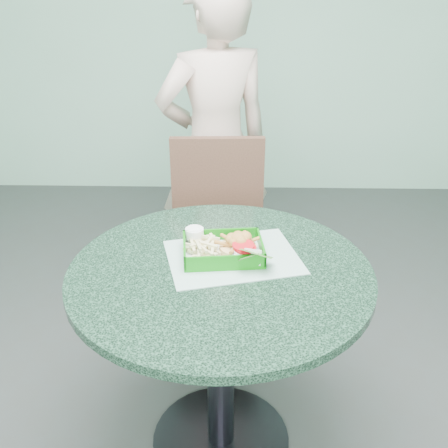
{
  "coord_description": "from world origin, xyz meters",
  "views": [
    {
      "loc": [
        0.04,
        -1.41,
        1.64
      ],
      "look_at": [
        0.01,
        0.1,
        0.88
      ],
      "focal_mm": 42.0,
      "sensor_mm": 36.0,
      "label": 1
    }
  ],
  "objects_px": {
    "cafe_table": "(220,317)",
    "crab_sandwich": "(238,248)",
    "diner_person": "(215,138)",
    "food_basket": "(223,257)",
    "sauce_ramekin": "(197,236)",
    "dining_chair": "(217,227)"
  },
  "relations": [
    {
      "from": "cafe_table",
      "to": "diner_person",
      "type": "xyz_separation_m",
      "value": [
        -0.06,
        1.08,
        0.28
      ]
    },
    {
      "from": "cafe_table",
      "to": "crab_sandwich",
      "type": "xyz_separation_m",
      "value": [
        0.06,
        0.08,
        0.22
      ]
    },
    {
      "from": "dining_chair",
      "to": "food_basket",
      "type": "xyz_separation_m",
      "value": [
        0.04,
        -0.68,
        0.23
      ]
    },
    {
      "from": "dining_chair",
      "to": "crab_sandwich",
      "type": "distance_m",
      "value": 0.73
    },
    {
      "from": "crab_sandwich",
      "to": "food_basket",
      "type": "bearing_deg",
      "value": -174.57
    },
    {
      "from": "cafe_table",
      "to": "dining_chair",
      "type": "relative_size",
      "value": 1.04
    },
    {
      "from": "diner_person",
      "to": "crab_sandwich",
      "type": "bearing_deg",
      "value": 74.64
    },
    {
      "from": "diner_person",
      "to": "sauce_ramekin",
      "type": "distance_m",
      "value": 0.92
    },
    {
      "from": "food_basket",
      "to": "crab_sandwich",
      "type": "distance_m",
      "value": 0.06
    },
    {
      "from": "sauce_ramekin",
      "to": "diner_person",
      "type": "bearing_deg",
      "value": 88.33
    },
    {
      "from": "sauce_ramekin",
      "to": "food_basket",
      "type": "bearing_deg",
      "value": -42.07
    },
    {
      "from": "dining_chair",
      "to": "food_basket",
      "type": "bearing_deg",
      "value": -88.3
    },
    {
      "from": "food_basket",
      "to": "sauce_ramekin",
      "type": "bearing_deg",
      "value": 137.93
    },
    {
      "from": "food_basket",
      "to": "crab_sandwich",
      "type": "height_order",
      "value": "crab_sandwich"
    },
    {
      "from": "diner_person",
      "to": "cafe_table",
      "type": "bearing_deg",
      "value": 71.19
    },
    {
      "from": "diner_person",
      "to": "crab_sandwich",
      "type": "xyz_separation_m",
      "value": [
        0.11,
        -1.0,
        -0.06
      ]
    },
    {
      "from": "diner_person",
      "to": "food_basket",
      "type": "height_order",
      "value": "diner_person"
    },
    {
      "from": "crab_sandwich",
      "to": "diner_person",
      "type": "bearing_deg",
      "value": 96.46
    },
    {
      "from": "dining_chair",
      "to": "food_basket",
      "type": "height_order",
      "value": "dining_chair"
    },
    {
      "from": "cafe_table",
      "to": "dining_chair",
      "type": "distance_m",
      "value": 0.75
    },
    {
      "from": "diner_person",
      "to": "food_basket",
      "type": "xyz_separation_m",
      "value": [
        0.06,
        -1.0,
        -0.09
      ]
    },
    {
      "from": "cafe_table",
      "to": "sauce_ramekin",
      "type": "distance_m",
      "value": 0.28
    }
  ]
}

